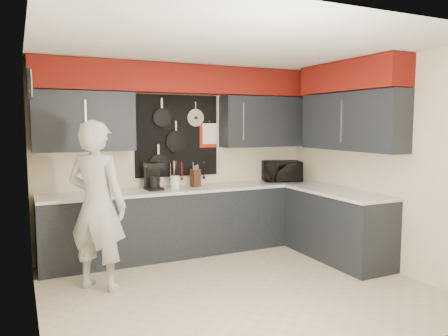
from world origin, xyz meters
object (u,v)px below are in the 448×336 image
utensil_crock (175,182)px  person (97,206)px  microwave (282,171)px  knife_block (195,178)px  coffee_maker (153,176)px

utensil_crock → person: (-1.17, -0.84, -0.09)m
microwave → utensil_crock: (-1.71, 0.01, -0.07)m
person → microwave: bearing=-122.2°
person → knife_block: bearing=-108.1°
coffee_maker → person: (-0.87, -0.84, -0.19)m
knife_block → coffee_maker: (-0.61, -0.02, 0.07)m
knife_block → person: person is taller
knife_block → utensil_crock: bearing=172.1°
utensil_crock → person: 1.45m
coffee_maker → person: 1.22m
person → utensil_crock: bearing=-102.5°
knife_block → coffee_maker: size_ratio=0.67×
microwave → knife_block: 1.40m
microwave → person: 3.00m
knife_block → person: 1.72m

